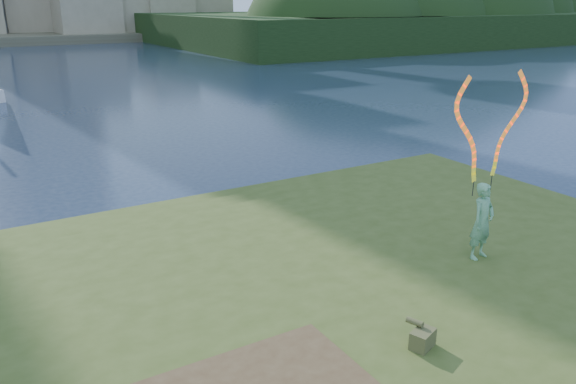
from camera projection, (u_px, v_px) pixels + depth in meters
ground at (289, 311)px, 10.80m from camera, size 320.00×320.00×0.00m
grassy_knoll at (363, 358)px, 8.82m from camera, size 20.00×18.00×0.80m
wooded_hill at (418, 38)px, 88.35m from camera, size 78.00×50.00×63.00m
woman_with_ribbons at (485, 189)px, 10.79m from camera, size 2.00×0.49×3.94m
canvas_bag at (422, 338)px, 8.27m from camera, size 0.45×0.51×0.37m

